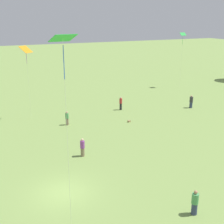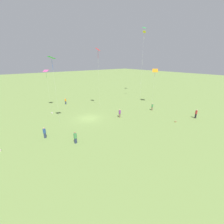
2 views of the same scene
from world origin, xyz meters
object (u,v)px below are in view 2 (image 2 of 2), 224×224
at_px(person_6, 196,114).
at_px(kite_1, 52,60).
at_px(person_4, 66,101).
at_px(kite_7, 144,31).
at_px(kite_4, 144,39).
at_px(person_1, 120,113).
at_px(kite_2, 98,52).
at_px(kite_3, 155,71).
at_px(picnic_bag_0, 175,122).
at_px(person_5, 75,138).
at_px(picnic_bag_1, 52,113).
at_px(picnic_bag_2, 0,150).
at_px(person_7, 45,133).
at_px(person_0, 152,107).
at_px(kite_5, 46,72).

distance_m(person_6, kite_1, 28.29).
distance_m(person_4, kite_7, 31.08).
height_order(person_6, kite_4, kite_4).
bearing_deg(person_1, kite_2, 104.21).
height_order(kite_3, picnic_bag_0, kite_3).
height_order(person_5, picnic_bag_1, person_5).
xyz_separation_m(person_4, picnic_bag_0, (-11.60, 24.15, -0.72)).
height_order(person_1, picnic_bag_2, person_1).
relative_size(person_5, picnic_bag_1, 5.88).
distance_m(kite_4, picnic_bag_1, 28.89).
height_order(picnic_bag_0, picnic_bag_2, picnic_bag_2).
xyz_separation_m(person_4, person_7, (9.30, 15.26, 0.01)).
height_order(person_5, kite_1, kite_1).
xyz_separation_m(person_5, person_6, (-22.96, 6.02, 0.07)).
bearing_deg(person_0, kite_4, -158.52).
xyz_separation_m(picnic_bag_1, picnic_bag_2, (9.77, 10.33, -0.01)).
bearing_deg(kite_2, picnic_bag_1, 173.54).
bearing_deg(kite_5, person_5, -5.52).
height_order(person_0, kite_1, kite_1).
xyz_separation_m(picnic_bag_0, picnic_bag_1, (16.74, -19.12, 0.02)).
relative_size(kite_1, kite_3, 1.30).
height_order(person_4, kite_5, kite_5).
bearing_deg(person_5, picnic_bag_2, -111.65).
xyz_separation_m(person_0, person_6, (-2.85, 8.44, 0.09)).
xyz_separation_m(person_0, kite_7, (-11.17, -13.69, 18.23)).
xyz_separation_m(person_1, person_7, (14.26, -0.58, -0.02)).
relative_size(person_5, kite_5, 0.20).
relative_size(person_1, kite_2, 0.13).
relative_size(person_6, kite_7, 0.09).
xyz_separation_m(kite_1, kite_7, (-30.65, -8.02, 8.03)).
height_order(kite_3, kite_7, kite_7).
height_order(kite_1, picnic_bag_1, kite_1).
bearing_deg(picnic_bag_2, kite_7, -163.25).
bearing_deg(picnic_bag_2, picnic_bag_0, 161.65).
xyz_separation_m(person_1, person_6, (-11.66, 9.66, 0.06)).
relative_size(person_6, kite_4, 0.10).
distance_m(person_6, picnic_bag_0, 5.26).
bearing_deg(picnic_bag_2, person_1, 178.64).
relative_size(person_4, person_6, 0.91).
bearing_deg(kite_7, kite_3, -65.81).
relative_size(person_0, kite_2, 0.12).
relative_size(person_6, person_7, 1.09).
bearing_deg(kite_4, picnic_bag_1, 102.44).
height_order(person_0, person_7, person_7).
xyz_separation_m(person_0, person_5, (20.11, 2.41, 0.03)).
bearing_deg(person_6, person_1, -87.09).
distance_m(person_5, kite_7, 39.61).
height_order(kite_2, picnic_bag_1, kite_2).
height_order(person_6, kite_2, kite_2).
relative_size(person_5, kite_7, 0.09).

